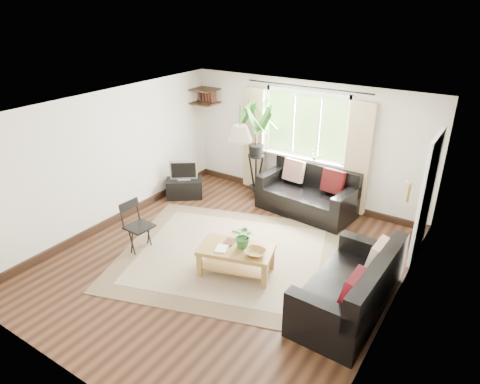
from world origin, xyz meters
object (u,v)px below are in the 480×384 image
Objects in this scene: palm_stand at (256,151)px; sofa_right at (348,284)px; coffee_table at (236,260)px; folding_chair at (139,228)px; tv_stand at (185,188)px; sofa_back at (307,192)px.

sofa_right is at bearing -39.98° from palm_stand.
folding_chair reaches higher than coffee_table.
folding_chair is (-3.35, -0.40, -0.01)m from sofa_right.
folding_chair is (-1.67, -0.31, 0.20)m from coffee_table.
tv_stand is at bearing -146.06° from palm_stand.
palm_stand is at bearing -7.37° from folding_chair.
coffee_table is (-0.02, -2.41, -0.20)m from sofa_back.
tv_stand is 2.11m from folding_chair.
sofa_back is at bearing -19.93° from tv_stand.
sofa_back is at bearing 89.56° from coffee_table.
palm_stand is at bearing -177.20° from sofa_back.
folding_chair is at bearing -100.30° from palm_stand.
tv_stand is at bearing -156.57° from sofa_back.
coffee_table is 0.55× the size of palm_stand.
sofa_right reaches higher than coffee_table.
sofa_back is at bearing -3.20° from palm_stand.
sofa_back is at bearing -28.86° from folding_chair.
coffee_table is (-1.68, -0.09, -0.20)m from sofa_right.
sofa_right is 1.67× the size of coffee_table.
palm_stand is 2.89m from folding_chair.
tv_stand is 1.67m from palm_stand.
sofa_right is 2.52× the size of tv_stand.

